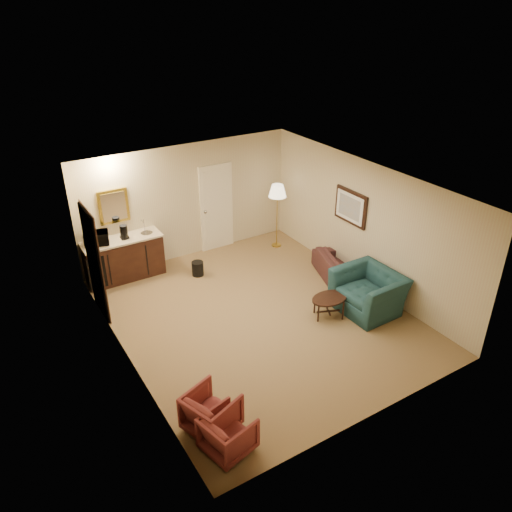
{
  "coord_description": "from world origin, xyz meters",
  "views": [
    {
      "loc": [
        -4.14,
        -6.64,
        5.42
      ],
      "look_at": [
        0.25,
        0.5,
        0.99
      ],
      "focal_mm": 35.0,
      "sensor_mm": 36.0,
      "label": 1
    }
  ],
  "objects": [
    {
      "name": "teal_armchair",
      "position": [
        1.9,
        -0.9,
        0.52
      ],
      "size": [
        0.8,
        1.22,
        1.05
      ],
      "primitive_type": "imported",
      "rotation": [
        0.0,
        0.0,
        -1.55
      ],
      "color": "#1B4245",
      "rests_on": "ground"
    },
    {
      "name": "microwave",
      "position": [
        -2.15,
        2.73,
        1.08
      ],
      "size": [
        0.54,
        0.39,
        0.33
      ],
      "primitive_type": "imported",
      "rotation": [
        0.0,
        0.0,
        -0.27
      ],
      "color": "black",
      "rests_on": "wetbar_cabinet"
    },
    {
      "name": "sofa",
      "position": [
        2.15,
        0.13,
        0.36
      ],
      "size": [
        1.1,
        1.92,
        0.72
      ],
      "primitive_type": "imported",
      "rotation": [
        0.0,
        0.0,
        1.25
      ],
      "color": "black",
      "rests_on": "ground"
    },
    {
      "name": "rose_chair_far",
      "position": [
        -1.99,
        -2.44,
        0.31
      ],
      "size": [
        0.7,
        0.72,
        0.62
      ],
      "primitive_type": "imported",
      "rotation": [
        0.0,
        0.0,
        1.81
      ],
      "color": "brown",
      "rests_on": "ground"
    },
    {
      "name": "rose_chair_near",
      "position": [
        -2.01,
        -2.0,
        0.34
      ],
      "size": [
        0.79,
        0.82,
        0.67
      ],
      "primitive_type": "imported",
      "rotation": [
        0.0,
        0.0,
        1.91
      ],
      "color": "brown",
      "rests_on": "ground"
    },
    {
      "name": "ground",
      "position": [
        0.0,
        0.0,
        0.0
      ],
      "size": [
        6.0,
        6.0,
        0.0
      ],
      "primitive_type": "plane",
      "color": "olive",
      "rests_on": "ground"
    },
    {
      "name": "floor_lamp",
      "position": [
        1.93,
        2.29,
        0.78
      ],
      "size": [
        0.52,
        0.52,
        1.56
      ],
      "primitive_type": "cube",
      "rotation": [
        0.0,
        0.0,
        0.31
      ],
      "color": "gold",
      "rests_on": "ground"
    },
    {
      "name": "coffee_table",
      "position": [
        1.12,
        -0.7,
        0.21
      ],
      "size": [
        0.86,
        0.74,
        0.42
      ],
      "primitive_type": "cube",
      "rotation": [
        0.0,
        0.0,
        -0.42
      ],
      "color": "black",
      "rests_on": "ground"
    },
    {
      "name": "waste_bin",
      "position": [
        -0.3,
        2.0,
        0.16
      ],
      "size": [
        0.26,
        0.26,
        0.32
      ],
      "primitive_type": "cylinder",
      "rotation": [
        0.0,
        0.0,
        -0.02
      ],
      "color": "black",
      "rests_on": "ground"
    },
    {
      "name": "wetbar_cabinet",
      "position": [
        -1.65,
        2.72,
        0.46
      ],
      "size": [
        1.64,
        0.58,
        0.92
      ],
      "primitive_type": "cube",
      "color": "#361B11",
      "rests_on": "ground"
    },
    {
      "name": "room_walls",
      "position": [
        -0.1,
        0.77,
        1.72
      ],
      "size": [
        5.02,
        6.01,
        2.61
      ],
      "color": "beige",
      "rests_on": "ground"
    },
    {
      "name": "coffee_maker",
      "position": [
        -1.59,
        2.7,
        1.07
      ],
      "size": [
        0.18,
        0.18,
        0.29
      ],
      "primitive_type": "cylinder",
      "rotation": [
        0.0,
        0.0,
        0.19
      ],
      "color": "black",
      "rests_on": "wetbar_cabinet"
    }
  ]
}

